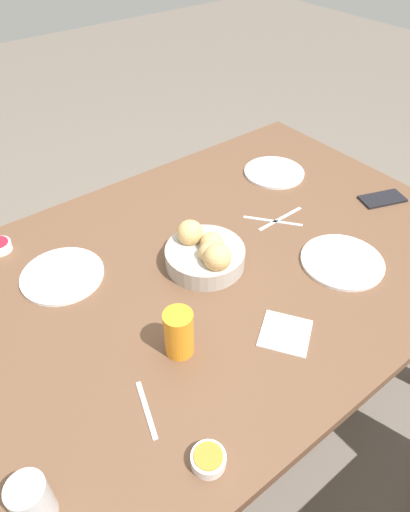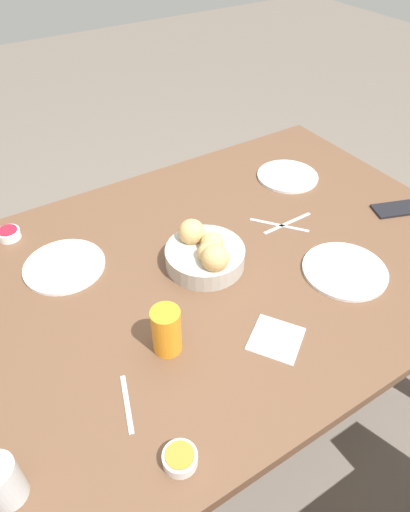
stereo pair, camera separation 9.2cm
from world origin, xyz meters
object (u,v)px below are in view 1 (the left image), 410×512
(plate_near_right, at_px, (62,275))
(plate_far_center, at_px, (342,261))
(cell_phone, at_px, (382,199))
(fork_silver, at_px, (280,219))
(knife_silver, at_px, (273,221))
(bread_basket, at_px, (205,253))
(napkin, at_px, (285,333))
(plate_near_left, at_px, (274,172))
(jam_bowl_honey, at_px, (208,459))
(water_tumbler, at_px, (32,501))
(juice_glass, at_px, (179,333))
(spoon_coffee, at_px, (147,410))

(plate_near_right, height_order, plate_far_center, same)
(cell_phone, bearing_deg, plate_far_center, 18.95)
(fork_silver, height_order, knife_silver, same)
(bread_basket, xyz_separation_m, napkin, (-0.00, 0.32, -0.04))
(plate_near_right, xyz_separation_m, fork_silver, (-0.67, 0.18, -0.00))
(plate_near_left, relative_size, knife_silver, 1.40)
(jam_bowl_honey, bearing_deg, water_tumbler, -21.57)
(juice_glass, xyz_separation_m, jam_bowl_honey, (0.11, 0.25, -0.05))
(fork_silver, bearing_deg, bread_basket, 4.00)
(plate_near_right, distance_m, plate_far_center, 0.79)
(juice_glass, distance_m, spoon_coffee, 0.18)
(plate_far_center, bearing_deg, jam_bowl_honey, 18.16)
(juice_glass, xyz_separation_m, cell_phone, (-0.90, -0.09, -0.06))
(plate_far_center, bearing_deg, cell_phone, -161.05)
(juice_glass, xyz_separation_m, water_tumbler, (0.41, 0.14, -0.01))
(plate_near_right, bearing_deg, plate_far_center, 146.34)
(juice_glass, height_order, water_tumbler, juice_glass)
(bread_basket, xyz_separation_m, cell_phone, (-0.67, 0.11, -0.04))
(knife_silver, height_order, napkin, napkin)
(jam_bowl_honey, xyz_separation_m, fork_silver, (-0.66, -0.47, -0.01))
(plate_near_left, distance_m, jam_bowl_honey, 1.09)
(plate_near_left, relative_size, plate_far_center, 0.92)
(plate_far_center, relative_size, knife_silver, 1.52)
(knife_silver, bearing_deg, juice_glass, 23.34)
(juice_glass, bearing_deg, knife_silver, -156.66)
(juice_glass, height_order, spoon_coffee, juice_glass)
(jam_bowl_honey, distance_m, fork_silver, 0.82)
(water_tumbler, bearing_deg, jam_bowl_honey, 158.43)
(napkin, bearing_deg, plate_near_right, -56.49)
(plate_near_right, height_order, fork_silver, plate_near_right)
(plate_near_left, height_order, napkin, plate_near_left)
(bread_basket, relative_size, jam_bowl_honey, 3.26)
(plate_far_center, bearing_deg, knife_silver, -85.62)
(spoon_coffee, xyz_separation_m, cell_phone, (-1.05, -0.17, 0.00))
(napkin, bearing_deg, spoon_coffee, -5.32)
(fork_silver, xyz_separation_m, spoon_coffee, (0.70, 0.30, 0.00))
(water_tumbler, distance_m, jam_bowl_honey, 0.32)
(cell_phone, bearing_deg, spoon_coffee, 9.22)
(cell_phone, bearing_deg, jam_bowl_honey, 18.44)
(bread_basket, bearing_deg, fork_silver, -176.00)
(plate_near_left, distance_m, knife_silver, 0.29)
(plate_near_right, height_order, napkin, plate_near_right)
(plate_near_left, bearing_deg, plate_near_right, 2.07)
(cell_phone, bearing_deg, fork_silver, -21.03)
(plate_near_right, relative_size, fork_silver, 1.21)
(plate_near_right, bearing_deg, bread_basket, 149.31)
(plate_near_left, xyz_separation_m, cell_phone, (-0.17, 0.35, -0.00))
(plate_near_right, height_order, jam_bowl_honey, jam_bowl_honey)
(plate_near_left, xyz_separation_m, water_tumbler, (1.14, 0.57, 0.05))
(juice_glass, relative_size, jam_bowl_honey, 1.80)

